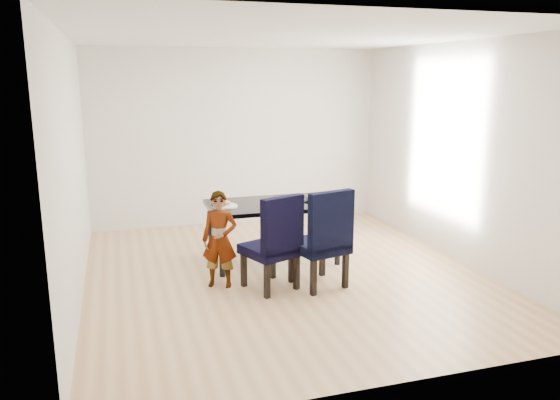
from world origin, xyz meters
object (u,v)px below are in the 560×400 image
object	(u,v)px
child	(220,240)
laptop	(311,198)
chair_right	(319,237)
dining_table	(273,232)
plate	(225,206)
chair_left	(270,241)

from	to	relation	value
child	laptop	bearing A→B (deg)	51.84
chair_right	laptop	bearing A→B (deg)	60.91
dining_table	plate	size ratio (longest dim) A/B	5.32
dining_table	plate	xyz separation A→B (m)	(-0.61, -0.04, 0.38)
chair_left	dining_table	bearing A→B (deg)	50.16
chair_right	plate	size ratio (longest dim) A/B	3.68
dining_table	chair_right	distance (m)	0.99
laptop	plate	bearing A→B (deg)	-18.09
chair_left	plate	size ratio (longest dim) A/B	3.53
laptop	child	bearing A→B (deg)	4.89
chair_left	laptop	size ratio (longest dim) A/B	3.17
chair_right	child	size ratio (longest dim) A/B	1.04
chair_left	plate	xyz separation A→B (m)	(-0.32, 0.82, 0.23)
dining_table	laptop	bearing A→B (deg)	7.63
dining_table	chair_left	size ratio (longest dim) A/B	1.51
child	plate	size ratio (longest dim) A/B	3.55
laptop	chair_left	bearing A→B (deg)	25.24
child	chair_left	bearing A→B (deg)	0.70
plate	laptop	world-z (taller)	laptop
chair_left	chair_right	world-z (taller)	chair_right
dining_table	chair_left	bearing A→B (deg)	-108.26
child	chair_right	bearing A→B (deg)	7.81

